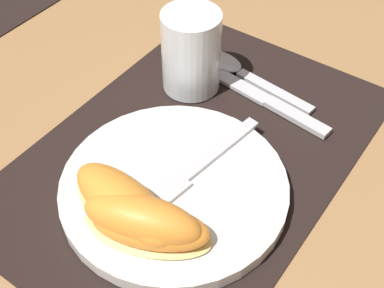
# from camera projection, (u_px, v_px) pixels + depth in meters

# --- Properties ---
(ground_plane) EXTENTS (3.00, 3.00, 0.00)m
(ground_plane) POSITION_uv_depth(u_px,v_px,m) (194.00, 153.00, 0.61)
(ground_plane) COLOR #A37547
(placemat) EXTENTS (0.47, 0.32, 0.00)m
(placemat) POSITION_uv_depth(u_px,v_px,m) (194.00, 152.00, 0.61)
(placemat) COLOR black
(placemat) RESTS_ON ground_plane
(plate) EXTENTS (0.24, 0.24, 0.02)m
(plate) POSITION_uv_depth(u_px,v_px,m) (174.00, 188.00, 0.56)
(plate) COLOR white
(plate) RESTS_ON placemat
(juice_glass) EXTENTS (0.07, 0.07, 0.10)m
(juice_glass) POSITION_uv_depth(u_px,v_px,m) (191.00, 56.00, 0.65)
(juice_glass) COLOR silver
(juice_glass) RESTS_ON placemat
(knife) EXTENTS (0.04, 0.22, 0.01)m
(knife) POSITION_uv_depth(u_px,v_px,m) (257.00, 95.00, 0.67)
(knife) COLOR silver
(knife) RESTS_ON placemat
(spoon) EXTENTS (0.04, 0.17, 0.01)m
(spoon) POSITION_uv_depth(u_px,v_px,m) (236.00, 69.00, 0.70)
(spoon) COLOR silver
(spoon) RESTS_ON placemat
(fork) EXTENTS (0.19, 0.05, 0.00)m
(fork) POSITION_uv_depth(u_px,v_px,m) (188.00, 174.00, 0.56)
(fork) COLOR silver
(fork) RESTS_ON plate
(citrus_wedge_0) EXTENTS (0.08, 0.14, 0.04)m
(citrus_wedge_0) POSITION_uv_depth(u_px,v_px,m) (124.00, 206.00, 0.51)
(citrus_wedge_0) COLOR #F4DB84
(citrus_wedge_0) RESTS_ON plate
(citrus_wedge_1) EXTENTS (0.08, 0.13, 0.05)m
(citrus_wedge_1) POSITION_uv_depth(u_px,v_px,m) (142.00, 221.00, 0.50)
(citrus_wedge_1) COLOR #F4DB84
(citrus_wedge_1) RESTS_ON plate
(citrus_wedge_2) EXTENTS (0.09, 0.13, 0.03)m
(citrus_wedge_2) POSITION_uv_depth(u_px,v_px,m) (150.00, 228.00, 0.50)
(citrus_wedge_2) COLOR #F4DB84
(citrus_wedge_2) RESTS_ON plate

